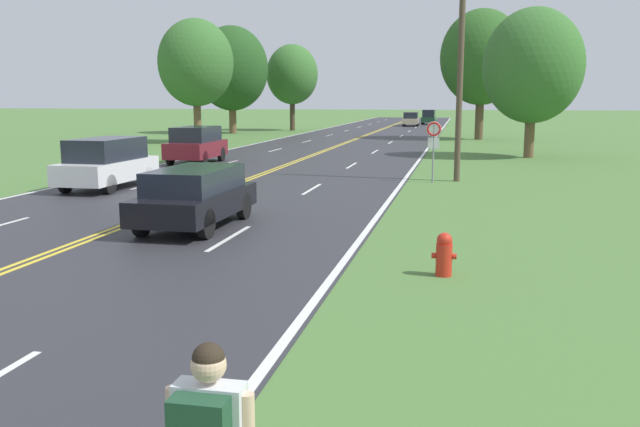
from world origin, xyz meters
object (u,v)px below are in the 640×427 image
at_px(car_black_suv_mid_near, 195,195).
at_px(car_white_van_mid_far, 107,162).
at_px(tree_mid_treeline, 533,66).
at_px(tree_behind_sign, 232,69).
at_px(tree_far_back, 482,57).
at_px(fire_hydrant, 444,254).
at_px(tree_right_cluster, 292,75).
at_px(tree_left_verge, 196,63).
at_px(car_maroon_suv_receding, 196,144).
at_px(car_champagne_van_distant, 411,119).
at_px(car_dark_green_van_horizon, 429,117).
at_px(traffic_sign, 434,137).

xyz_separation_m(car_black_suv_mid_near, car_white_van_mid_far, (-6.11, 6.48, 0.13)).
bearing_deg(tree_mid_treeline, car_white_van_mid_far, -134.07).
relative_size(tree_behind_sign, tree_far_back, 0.97).
relative_size(fire_hydrant, tree_far_back, 0.08).
bearing_deg(tree_right_cluster, fire_hydrant, -72.96).
height_order(tree_left_verge, tree_far_back, tree_far_back).
height_order(car_white_van_mid_far, car_maroon_suv_receding, car_maroon_suv_receding).
bearing_deg(fire_hydrant, tree_left_verge, 118.56).
bearing_deg(fire_hydrant, car_champagne_van_distant, 94.90).
distance_m(tree_behind_sign, car_white_van_mid_far, 40.00).
distance_m(fire_hydrant, tree_far_back, 44.26).
height_order(tree_behind_sign, tree_far_back, tree_far_back).
relative_size(fire_hydrant, tree_behind_sign, 0.08).
bearing_deg(fire_hydrant, car_white_van_mid_far, 141.14).
bearing_deg(car_white_van_mid_far, car_black_suv_mid_near, -136.10).
bearing_deg(tree_behind_sign, car_black_suv_mid_near, -71.96).
bearing_deg(tree_left_verge, tree_behind_sign, 98.36).
xyz_separation_m(fire_hydrant, tree_far_back, (1.46, 43.82, 6.07)).
xyz_separation_m(tree_left_verge, car_champagne_van_distant, (13.16, 34.70, -4.99)).
relative_size(tree_right_cluster, car_white_van_mid_far, 1.91).
xyz_separation_m(tree_behind_sign, car_black_suv_mid_near, (14.73, -45.21, -5.19)).
distance_m(tree_behind_sign, car_maroon_suv_receding, 30.31).
relative_size(tree_left_verge, car_white_van_mid_far, 1.98).
xyz_separation_m(fire_hydrant, tree_mid_treeline, (3.88, 27.06, 4.63)).
height_order(car_champagne_van_distant, car_dark_green_van_horizon, car_dark_green_van_horizon).
xyz_separation_m(tree_mid_treeline, car_white_van_mid_far, (-16.42, -16.96, -4.08)).
bearing_deg(tree_mid_treeline, car_maroon_suv_receding, -157.55).
bearing_deg(traffic_sign, fire_hydrant, -86.54).
height_order(fire_hydrant, tree_behind_sign, tree_behind_sign).
xyz_separation_m(tree_left_verge, tree_behind_sign, (-2.00, 13.65, 0.17)).
bearing_deg(tree_far_back, car_white_van_mid_far, -112.54).
relative_size(tree_left_verge, car_maroon_suv_receding, 2.10).
xyz_separation_m(fire_hydrant, car_dark_green_van_horizon, (-4.15, 75.69, 0.53)).
bearing_deg(car_dark_green_van_horizon, tree_behind_sign, -31.30).
xyz_separation_m(tree_left_verge, car_black_suv_mid_near, (12.72, -31.56, -5.02)).
height_order(fire_hydrant, car_black_suv_mid_near, car_black_suv_mid_near).
bearing_deg(car_dark_green_van_horizon, car_maroon_suv_receding, -8.10).
xyz_separation_m(fire_hydrant, tree_right_cluster, (-17.10, 55.79, 5.26)).
distance_m(tree_behind_sign, car_champagne_van_distant, 26.45).
bearing_deg(tree_mid_treeline, car_champagne_van_distant, 102.99).
height_order(fire_hydrant, tree_left_verge, tree_left_verge).
distance_m(fire_hydrant, tree_left_verge, 40.42).
height_order(tree_behind_sign, car_maroon_suv_receding, tree_behind_sign).
bearing_deg(car_champagne_van_distant, tree_left_verge, -22.08).
relative_size(tree_left_verge, tree_mid_treeline, 1.10).
height_order(tree_right_cluster, car_champagne_van_distant, tree_right_cluster).
bearing_deg(fire_hydrant, tree_right_cluster, 107.04).
relative_size(tree_mid_treeline, tree_right_cluster, 0.94).
distance_m(traffic_sign, car_black_suv_mid_near, 12.14).
height_order(tree_right_cluster, car_white_van_mid_far, tree_right_cluster).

